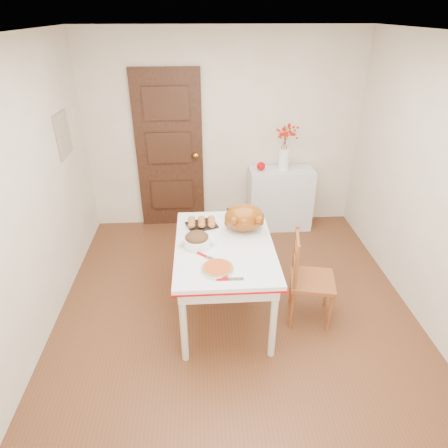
{
  "coord_description": "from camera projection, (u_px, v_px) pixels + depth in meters",
  "views": [
    {
      "loc": [
        -0.3,
        -2.91,
        2.65
      ],
      "look_at": [
        -0.11,
        0.13,
        0.97
      ],
      "focal_mm": 31.36,
      "sensor_mm": 36.0,
      "label": 1
    }
  ],
  "objects": [
    {
      "name": "shaker_pair",
      "position": [
        248.0,
        212.0,
        3.99
      ],
      "size": [
        0.09,
        0.05,
        0.08
      ],
      "primitive_type": null,
      "rotation": [
        0.0,
        0.0,
        -0.21
      ],
      "color": "white",
      "rests_on": "kitchen_table"
    },
    {
      "name": "door_back",
      "position": [
        170.0,
        152.0,
        5.03
      ],
      "size": [
        0.85,
        0.06,
        2.06
      ],
      "primitive_type": "cube",
      "color": "#3F2218",
      "rests_on": "ground"
    },
    {
      "name": "floor",
      "position": [
        236.0,
        316.0,
        3.84
      ],
      "size": [
        3.5,
        4.0,
        0.0
      ],
      "primitive_type": "cube",
      "color": "#4B301C",
      "rests_on": "ground"
    },
    {
      "name": "rolls_tray",
      "position": [
        202.0,
        223.0,
        3.8
      ],
      "size": [
        0.33,
        0.3,
        0.07
      ],
      "primitive_type": null,
      "rotation": [
        0.0,
        0.0,
        0.35
      ],
      "color": "#AF682F",
      "rests_on": "kitchen_table"
    },
    {
      "name": "carving_knife",
      "position": [
        210.0,
        258.0,
        3.32
      ],
      "size": [
        0.25,
        0.23,
        0.01
      ],
      "primitive_type": null,
      "rotation": [
        0.0,
        0.0,
        -0.71
      ],
      "color": "silver",
      "rests_on": "kitchen_table"
    },
    {
      "name": "drinking_glass",
      "position": [
        229.0,
        214.0,
        3.93
      ],
      "size": [
        0.07,
        0.07,
        0.1
      ],
      "primitive_type": "cylinder",
      "rotation": [
        0.0,
        0.0,
        0.35
      ],
      "color": "white",
      "rests_on": "kitchen_table"
    },
    {
      "name": "wall_front",
      "position": [
        288.0,
        427.0,
        1.49
      ],
      "size": [
        3.5,
        0.0,
        2.5
      ],
      "primitive_type": "cube",
      "color": "silver",
      "rests_on": "ground"
    },
    {
      "name": "wall_right",
      "position": [
        443.0,
        196.0,
        3.33
      ],
      "size": [
        0.0,
        4.0,
        2.5
      ],
      "primitive_type": "cube",
      "color": "silver",
      "rests_on": "ground"
    },
    {
      "name": "sideboard",
      "position": [
        280.0,
        199.0,
        5.24
      ],
      "size": [
        0.83,
        0.37,
        0.83
      ],
      "primitive_type": "cube",
      "color": "silver",
      "rests_on": "floor"
    },
    {
      "name": "wall_back",
      "position": [
        224.0,
        134.0,
        4.99
      ],
      "size": [
        3.5,
        0.0,
        2.5
      ],
      "primitive_type": "cube",
      "color": "silver",
      "rests_on": "ground"
    },
    {
      "name": "kitchen_table",
      "position": [
        224.0,
        279.0,
        3.71
      ],
      "size": [
        0.9,
        1.32,
        0.79
      ],
      "primitive_type": null,
      "color": "white",
      "rests_on": "floor"
    },
    {
      "name": "stuffing_dish",
      "position": [
        197.0,
        240.0,
        3.47
      ],
      "size": [
        0.35,
        0.3,
        0.12
      ],
      "primitive_type": null,
      "rotation": [
        0.0,
        0.0,
        0.21
      ],
      "color": "#442915",
      "rests_on": "kitchen_table"
    },
    {
      "name": "apple",
      "position": [
        261.0,
        166.0,
        5.0
      ],
      "size": [
        0.11,
        0.11,
        0.11
      ],
      "primitive_type": "sphere",
      "color": "#BC0004",
      "rests_on": "sideboard"
    },
    {
      "name": "berry_vase",
      "position": [
        285.0,
        148.0,
        4.9
      ],
      "size": [
        0.3,
        0.3,
        0.58
      ],
      "primitive_type": null,
      "color": "white",
      "rests_on": "sideboard"
    },
    {
      "name": "wall_left",
      "position": [
        22.0,
        207.0,
        3.14
      ],
      "size": [
        0.0,
        4.0,
        2.5
      ],
      "primitive_type": "cube",
      "color": "silver",
      "rests_on": "ground"
    },
    {
      "name": "ceiling",
      "position": [
        242.0,
        34.0,
        2.64
      ],
      "size": [
        3.5,
        4.0,
        0.0
      ],
      "primitive_type": "cube",
      "color": "white",
      "rests_on": "ground"
    },
    {
      "name": "chair_oak",
      "position": [
        313.0,
        279.0,
        3.63
      ],
      "size": [
        0.47,
        0.47,
        0.91
      ],
      "primitive_type": null,
      "rotation": [
        0.0,
        0.0,
        1.37
      ],
      "color": "brown",
      "rests_on": "floor"
    },
    {
      "name": "pumpkin_pie",
      "position": [
        218.0,
        268.0,
        3.15
      ],
      "size": [
        0.26,
        0.26,
        0.05
      ],
      "primitive_type": "cylinder",
      "rotation": [
        0.0,
        0.0,
        -0.01
      ],
      "color": "#AD4317",
      "rests_on": "kitchen_table"
    },
    {
      "name": "turkey_platter",
      "position": [
        244.0,
        219.0,
        3.65
      ],
      "size": [
        0.52,
        0.47,
        0.28
      ],
      "primitive_type": null,
      "rotation": [
        0.0,
        0.0,
        0.33
      ],
      "color": "#945213",
      "rests_on": "kitchen_table"
    },
    {
      "name": "pie_server",
      "position": [
        230.0,
        279.0,
        3.06
      ],
      "size": [
        0.22,
        0.06,
        0.01
      ],
      "primitive_type": null,
      "rotation": [
        0.0,
        0.0,
        -0.01
      ],
      "color": "silver",
      "rests_on": "kitchen_table"
    },
    {
      "name": "photo_board",
      "position": [
        63.0,
        134.0,
        4.07
      ],
      "size": [
        0.03,
        0.35,
        0.45
      ],
      "primitive_type": "cube",
      "color": "tan",
      "rests_on": "ground"
    }
  ]
}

